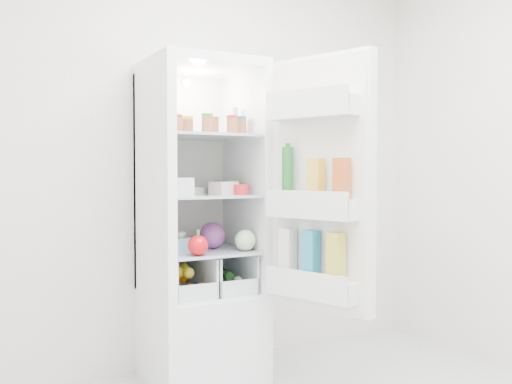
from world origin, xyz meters
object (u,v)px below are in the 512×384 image
refrigerator (198,262)px  fridge_door (318,189)px  mushroom_bowl (175,244)px  red_cabbage (212,235)px

refrigerator → fridge_door: size_ratio=1.38×
fridge_door → mushroom_bowl: bearing=26.5°
mushroom_bowl → fridge_door: 0.84m
fridge_door → refrigerator: bearing=13.3°
refrigerator → mushroom_bowl: size_ratio=10.75×
refrigerator → fridge_door: (0.40, -0.62, 0.43)m
fridge_door → red_cabbage: bearing=11.9°
refrigerator → red_cabbage: refrigerator is taller
red_cabbage → mushroom_bowl: (-0.23, -0.01, -0.04)m
refrigerator → red_cabbage: 0.18m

